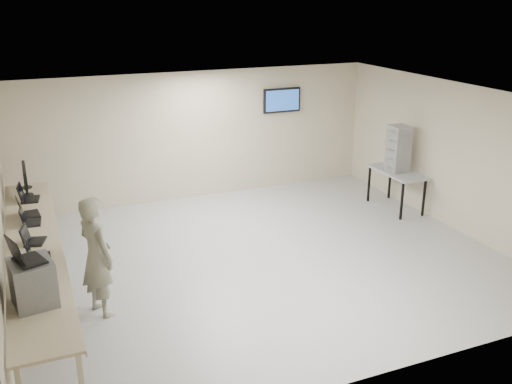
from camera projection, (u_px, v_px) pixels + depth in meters
name	position (u px, v px, depth m)	size (l,w,h in m)	color
room	(261.00, 180.00, 9.49)	(8.01, 7.01, 2.81)	silver
workbench	(35.00, 248.00, 8.31)	(0.76, 6.00, 0.90)	#C1B493
equipment_box	(33.00, 282.00, 6.61)	(0.46, 0.52, 0.55)	slate
laptop_on_box	(23.00, 256.00, 6.47)	(0.44, 0.47, 0.31)	black
laptop_0	(37.00, 278.00, 7.12)	(0.37, 0.42, 0.30)	black
laptop_1	(35.00, 255.00, 7.76)	(0.32, 0.38, 0.30)	black
laptop_2	(31.00, 238.00, 8.29)	(0.38, 0.41, 0.28)	black
laptop_3	(28.00, 220.00, 8.98)	(0.32, 0.38, 0.28)	black
laptop_4	(26.00, 211.00, 9.31)	(0.36, 0.42, 0.31)	black
laptop_5	(26.00, 196.00, 9.99)	(0.38, 0.43, 0.31)	black
monitor_near	(25.00, 180.00, 10.19)	(0.21, 0.48, 0.48)	black
monitor_far	(25.00, 173.00, 10.58)	(0.21, 0.48, 0.47)	black
soldier	(97.00, 256.00, 7.93)	(0.64, 0.42, 1.76)	slate
side_table	(397.00, 174.00, 11.95)	(0.65, 1.38, 0.83)	#95979A
storage_bins	(398.00, 149.00, 11.76)	(0.37, 0.41, 0.97)	gray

